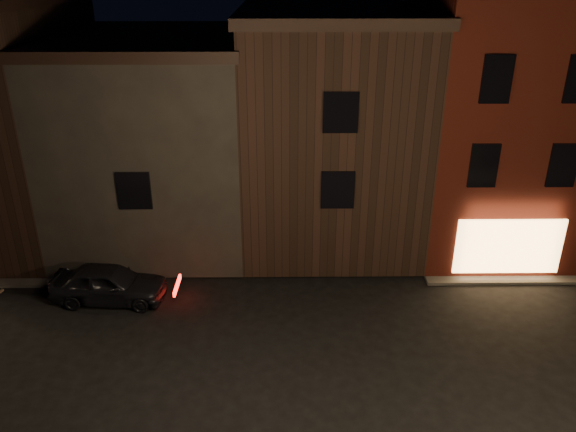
{
  "coord_description": "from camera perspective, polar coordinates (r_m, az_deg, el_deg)",
  "views": [
    {
      "loc": [
        -0.46,
        -13.12,
        11.12
      ],
      "look_at": [
        -0.28,
        4.37,
        3.2
      ],
      "focal_mm": 35.0,
      "sensor_mm": 36.0,
      "label": 1
    }
  ],
  "objects": [
    {
      "name": "corner_building",
      "position": [
        24.8,
        19.68,
        9.62
      ],
      "size": [
        6.5,
        8.5,
        10.5
      ],
      "color": "#4C150D",
      "rests_on": "ground"
    },
    {
      "name": "parked_car_a",
      "position": [
        21.1,
        -17.73,
        -6.55
      ],
      "size": [
        4.16,
        1.91,
        1.38
      ],
      "primitive_type": "imported",
      "rotation": [
        0.0,
        0.0,
        1.5
      ],
      "color": "black",
      "rests_on": "ground"
    },
    {
      "name": "ground",
      "position": [
        17.2,
        1.14,
        -15.91
      ],
      "size": [
        120.0,
        120.0,
        0.0
      ],
      "primitive_type": "plane",
      "color": "black",
      "rests_on": "ground"
    },
    {
      "name": "row_building_b",
      "position": [
        25.14,
        -12.83,
        8.09
      ],
      "size": [
        7.8,
        10.3,
        8.4
      ],
      "color": "black",
      "rests_on": "ground"
    },
    {
      "name": "row_building_a",
      "position": [
        24.52,
        4.08,
        9.44
      ],
      "size": [
        7.3,
        10.3,
        9.4
      ],
      "color": "black",
      "rests_on": "ground"
    }
  ]
}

